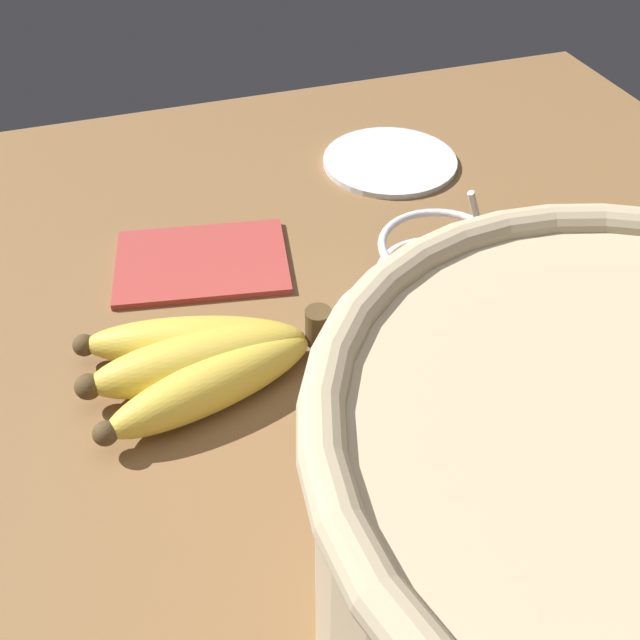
{
  "coord_description": "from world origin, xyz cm",
  "views": [
    {
      "loc": [
        14.74,
        33.92,
        42.8
      ],
      "look_at": [
        2.73,
        -2.33,
        7.97
      ],
      "focal_mm": 40.0,
      "sensor_mm": 36.0,
      "label": 1
    }
  ],
  "objects": [
    {
      "name": "banana_bunch",
      "position": [
        11.5,
        -3.0,
        5.84
      ],
      "size": [
        18.85,
        12.65,
        4.38
      ],
      "color": "#4C381E",
      "rests_on": "table"
    },
    {
      "name": "table",
      "position": [
        0.0,
        0.0,
        1.93
      ],
      "size": [
        96.85,
        96.85,
        3.85
      ],
      "color": "brown",
      "rests_on": "ground"
    },
    {
      "name": "coffee_mug",
      "position": [
        -5.95,
        -1.67,
        7.6
      ],
      "size": [
        14.25,
        9.25,
        13.3
      ],
      "color": "silver",
      "rests_on": "table"
    },
    {
      "name": "small_plate",
      "position": [
        -13.59,
        -27.86,
        4.15
      ],
      "size": [
        14.27,
        14.27,
        0.6
      ],
      "color": "silver",
      "rests_on": "table"
    },
    {
      "name": "napkin",
      "position": [
        8.94,
        -16.87,
        4.15
      ],
      "size": [
        16.63,
        12.99,
        0.6
      ],
      "color": "#A33833",
      "rests_on": "table"
    },
    {
      "name": "woven_basket",
      "position": [
        -1.81,
        23.01,
        14.65
      ],
      "size": [
        26.33,
        26.33,
        20.7
      ],
      "color": "tan",
      "rests_on": "table"
    }
  ]
}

